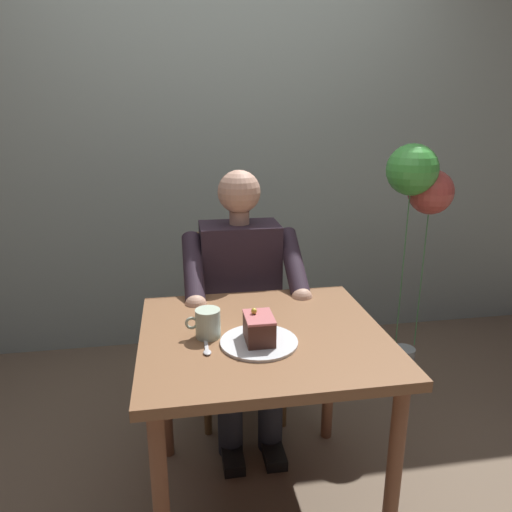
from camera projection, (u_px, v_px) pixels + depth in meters
name	position (u px, v px, depth m)	size (l,w,h in m)	color
ground_plane	(262.00, 499.00, 1.89)	(14.00, 14.00, 0.00)	#76624F
cafe_rear_panel	(219.00, 104.00, 2.84)	(6.40, 0.12, 3.00)	#9DB2AD
dining_table	(263.00, 358.00, 1.70)	(0.85, 0.78, 0.73)	brown
chair	(238.00, 314.00, 2.40)	(0.42, 0.42, 0.89)	brown
seated_person	(242.00, 301.00, 2.20)	(0.53, 0.58, 1.22)	#322432
dessert_plate	(259.00, 342.00, 1.59)	(0.26, 0.26, 0.01)	white
cake_slice	(259.00, 328.00, 1.58)	(0.09, 0.13, 0.11)	#512D24
coffee_cup	(208.00, 323.00, 1.63)	(0.12, 0.09, 0.10)	beige
dessert_spoon	(207.00, 348.00, 1.56)	(0.03, 0.14, 0.01)	silver
balloon_display	(418.00, 200.00, 2.40)	(0.36, 0.25, 1.32)	#B2C1C6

